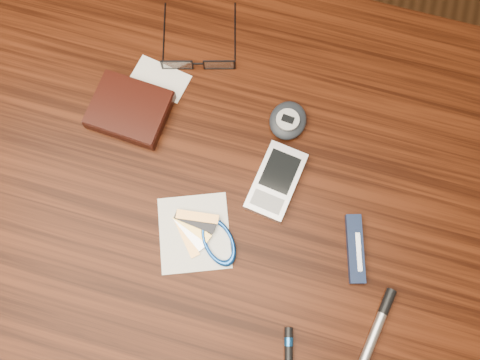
{
  "coord_description": "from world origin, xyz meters",
  "views": [
    {
      "loc": [
        0.1,
        -0.17,
        1.46
      ],
      "look_at": [
        0.04,
        0.02,
        0.76
      ],
      "focal_mm": 40.0,
      "sensor_mm": 36.0,
      "label": 1
    }
  ],
  "objects_px": {
    "eyeglasses": "(198,61)",
    "silver_pen": "(373,337)",
    "pda_phone": "(276,181)",
    "wallet_and_card": "(130,109)",
    "pedometer": "(288,120)",
    "desk": "(211,203)",
    "notepad_keys": "(206,236)",
    "pocket_knife": "(355,249)"
  },
  "relations": [
    {
      "from": "pedometer",
      "to": "silver_pen",
      "type": "height_order",
      "value": "pedometer"
    },
    {
      "from": "silver_pen",
      "to": "pedometer",
      "type": "bearing_deg",
      "value": 124.8
    },
    {
      "from": "eyeglasses",
      "to": "notepad_keys",
      "type": "height_order",
      "value": "eyeglasses"
    },
    {
      "from": "pda_phone",
      "to": "pedometer",
      "type": "height_order",
      "value": "pedometer"
    },
    {
      "from": "wallet_and_card",
      "to": "pedometer",
      "type": "height_order",
      "value": "pedometer"
    },
    {
      "from": "eyeglasses",
      "to": "pda_phone",
      "type": "bearing_deg",
      "value": -42.89
    },
    {
      "from": "wallet_and_card",
      "to": "pocket_knife",
      "type": "bearing_deg",
      "value": -16.98
    },
    {
      "from": "wallet_and_card",
      "to": "notepad_keys",
      "type": "distance_m",
      "value": 0.21
    },
    {
      "from": "desk",
      "to": "pocket_knife",
      "type": "height_order",
      "value": "pocket_knife"
    },
    {
      "from": "pocket_knife",
      "to": "wallet_and_card",
      "type": "bearing_deg",
      "value": 163.02
    },
    {
      "from": "notepad_keys",
      "to": "pda_phone",
      "type": "bearing_deg",
      "value": 54.26
    },
    {
      "from": "desk",
      "to": "pocket_knife",
      "type": "distance_m",
      "value": 0.24
    },
    {
      "from": "notepad_keys",
      "to": "silver_pen",
      "type": "relative_size",
      "value": 0.89
    },
    {
      "from": "eyeglasses",
      "to": "notepad_keys",
      "type": "relative_size",
      "value": 0.99
    },
    {
      "from": "wallet_and_card",
      "to": "pedometer",
      "type": "bearing_deg",
      "value": 11.27
    },
    {
      "from": "pedometer",
      "to": "silver_pen",
      "type": "distance_m",
      "value": 0.31
    },
    {
      "from": "notepad_keys",
      "to": "silver_pen",
      "type": "height_order",
      "value": "silver_pen"
    },
    {
      "from": "pedometer",
      "to": "notepad_keys",
      "type": "distance_m",
      "value": 0.2
    },
    {
      "from": "desk",
      "to": "eyeglasses",
      "type": "relative_size",
      "value": 7.35
    },
    {
      "from": "pda_phone",
      "to": "wallet_and_card",
      "type": "bearing_deg",
      "value": 168.51
    },
    {
      "from": "wallet_and_card",
      "to": "silver_pen",
      "type": "bearing_deg",
      "value": -28.03
    },
    {
      "from": "wallet_and_card",
      "to": "eyeglasses",
      "type": "bearing_deg",
      "value": 54.14
    },
    {
      "from": "desk",
      "to": "pocket_knife",
      "type": "bearing_deg",
      "value": -8.2
    },
    {
      "from": "desk",
      "to": "notepad_keys",
      "type": "height_order",
      "value": "notepad_keys"
    },
    {
      "from": "desk",
      "to": "notepad_keys",
      "type": "relative_size",
      "value": 7.27
    },
    {
      "from": "desk",
      "to": "silver_pen",
      "type": "bearing_deg",
      "value": -27.35
    },
    {
      "from": "desk",
      "to": "wallet_and_card",
      "type": "relative_size",
      "value": 7.22
    },
    {
      "from": "pda_phone",
      "to": "notepad_keys",
      "type": "height_order",
      "value": "pda_phone"
    },
    {
      "from": "wallet_and_card",
      "to": "pda_phone",
      "type": "bearing_deg",
      "value": -11.49
    },
    {
      "from": "desk",
      "to": "wallet_and_card",
      "type": "xyz_separation_m",
      "value": [
        -0.14,
        0.08,
        0.11
      ]
    },
    {
      "from": "silver_pen",
      "to": "wallet_and_card",
      "type": "bearing_deg",
      "value": 151.97
    },
    {
      "from": "pda_phone",
      "to": "pocket_knife",
      "type": "bearing_deg",
      "value": -26.11
    },
    {
      "from": "eyeglasses",
      "to": "pedometer",
      "type": "relative_size",
      "value": 2.14
    },
    {
      "from": "desk",
      "to": "pocket_knife",
      "type": "xyz_separation_m",
      "value": [
        0.21,
        -0.03,
        0.11
      ]
    },
    {
      "from": "silver_pen",
      "to": "eyeglasses",
      "type": "bearing_deg",
      "value": 136.48
    },
    {
      "from": "eyeglasses",
      "to": "pedometer",
      "type": "bearing_deg",
      "value": -20.11
    },
    {
      "from": "eyeglasses",
      "to": "silver_pen",
      "type": "xyz_separation_m",
      "value": [
        0.33,
        -0.31,
        -0.0
      ]
    },
    {
      "from": "wallet_and_card",
      "to": "pedometer",
      "type": "distance_m",
      "value": 0.22
    },
    {
      "from": "wallet_and_card",
      "to": "notepad_keys",
      "type": "height_order",
      "value": "wallet_and_card"
    },
    {
      "from": "pda_phone",
      "to": "pedometer",
      "type": "distance_m",
      "value": 0.09
    },
    {
      "from": "wallet_and_card",
      "to": "eyeglasses",
      "type": "distance_m",
      "value": 0.12
    },
    {
      "from": "pda_phone",
      "to": "silver_pen",
      "type": "xyz_separation_m",
      "value": [
        0.17,
        -0.16,
        -0.0
      ]
    }
  ]
}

